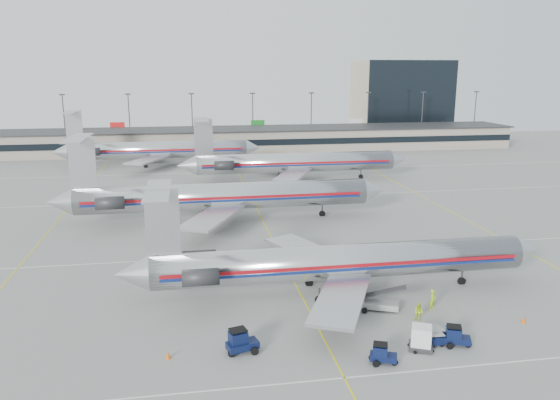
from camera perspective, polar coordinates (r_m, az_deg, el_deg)
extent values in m
plane|color=gray|center=(57.47, 1.67, -8.81)|extent=(260.00, 260.00, 0.00)
cube|color=silver|center=(66.68, -0.02, -5.60)|extent=(160.00, 0.15, 0.02)
cube|color=gray|center=(151.69, -5.61, 6.23)|extent=(160.00, 16.00, 6.00)
cube|color=black|center=(143.65, -5.37, 5.92)|extent=(160.00, 0.20, 1.60)
cube|color=#2D2D30|center=(151.34, -5.63, 7.40)|extent=(162.00, 17.00, 0.30)
cylinder|color=#38383D|center=(168.35, -21.60, 7.61)|extent=(0.30, 0.30, 15.00)
cube|color=#2D2D30|center=(167.88, -21.83, 10.19)|extent=(1.60, 0.40, 0.35)
cylinder|color=#38383D|center=(165.60, -15.45, 7.98)|extent=(0.30, 0.30, 15.00)
cube|color=#2D2D30|center=(165.12, -15.62, 10.61)|extent=(1.60, 0.40, 0.35)
cylinder|color=#38383D|center=(164.79, -9.15, 8.27)|extent=(0.30, 0.30, 15.00)
cube|color=#2D2D30|center=(164.31, -9.25, 10.91)|extent=(1.60, 0.40, 0.35)
cylinder|color=#38383D|center=(165.93, -2.86, 8.45)|extent=(0.30, 0.30, 15.00)
cube|color=#2D2D30|center=(165.45, -2.89, 11.08)|extent=(1.60, 0.40, 0.35)
cylinder|color=#38383D|center=(169.00, 3.28, 8.54)|extent=(0.30, 0.30, 15.00)
cube|color=#2D2D30|center=(168.53, 3.31, 11.11)|extent=(1.60, 0.40, 0.35)
cylinder|color=#38383D|center=(173.88, 9.13, 8.53)|extent=(0.30, 0.30, 15.00)
cube|color=#2D2D30|center=(173.43, 9.23, 11.03)|extent=(1.60, 0.40, 0.35)
cylinder|color=#38383D|center=(180.44, 14.62, 8.44)|extent=(0.30, 0.30, 15.00)
cube|color=#2D2D30|center=(180.00, 14.76, 10.85)|extent=(1.60, 0.40, 0.35)
cylinder|color=#38383D|center=(188.49, 19.67, 8.29)|extent=(0.30, 0.30, 15.00)
cube|color=#2D2D30|center=(188.07, 19.86, 10.59)|extent=(1.60, 0.40, 0.35)
cube|color=tan|center=(194.43, 12.50, 10.36)|extent=(30.00, 20.00, 25.00)
cylinder|color=silver|center=(54.69, 6.47, -6.42)|extent=(37.14, 3.44, 3.44)
cone|color=silver|center=(63.08, 24.34, -4.86)|extent=(2.97, 3.44, 3.44)
cone|color=silver|center=(53.02, -15.26, -7.48)|extent=(3.34, 3.44, 3.44)
cube|color=maroon|center=(53.09, 6.99, -6.90)|extent=(35.29, 0.05, 0.33)
cube|color=navy|center=(53.22, 6.98, -7.27)|extent=(35.29, 0.05, 0.26)
cube|color=silver|center=(60.50, 3.05, -5.32)|extent=(8.64, 12.59, 0.30)
cube|color=silver|center=(48.75, 6.44, -10.13)|extent=(8.64, 12.59, 0.30)
cube|color=silver|center=(51.28, -12.18, -2.28)|extent=(3.16, 0.23, 6.31)
cube|color=silver|center=(50.59, -12.66, 0.95)|extent=(2.23, 9.75, 0.17)
cylinder|color=#2D2D30|center=(55.11, -8.45, -6.02)|extent=(3.34, 1.58, 1.58)
cylinder|color=#2D2D30|center=(50.15, -8.30, -8.01)|extent=(3.34, 1.58, 1.58)
cylinder|color=#2D2D30|center=(60.31, 18.48, -7.65)|extent=(0.19, 0.19, 1.53)
cylinder|color=#2D2D30|center=(52.92, 4.13, -9.96)|extent=(0.19, 0.19, 1.53)
cylinder|color=#2D2D30|center=(56.93, 3.06, -8.21)|extent=(0.19, 0.19, 1.53)
cylinder|color=black|center=(60.47, 18.45, -8.04)|extent=(0.84, 0.28, 0.84)
cylinder|color=silver|center=(80.58, -5.81, 0.41)|extent=(42.36, 3.92, 3.92)
cone|color=silver|center=(85.12, 9.74, 0.98)|extent=(3.39, 3.92, 3.92)
cone|color=silver|center=(82.43, -22.03, -0.22)|extent=(3.81, 3.92, 3.92)
cube|color=maroon|center=(78.63, -5.72, 0.20)|extent=(40.24, 0.05, 0.37)
cube|color=navy|center=(78.72, -5.71, -0.10)|extent=(40.24, 0.05, 0.30)
cube|color=silver|center=(87.93, -7.51, 0.75)|extent=(9.85, 14.36, 0.34)
cube|color=silver|center=(73.54, -7.04, -1.74)|extent=(9.85, 14.36, 0.34)
cube|color=silver|center=(80.69, -19.95, 3.71)|extent=(3.60, 0.26, 7.20)
cube|color=silver|center=(80.30, -20.37, 6.08)|extent=(2.54, 11.12, 0.19)
cylinder|color=#2D2D30|center=(84.01, -16.83, 0.65)|extent=(3.81, 1.80, 1.80)
cylinder|color=#2D2D30|center=(78.17, -17.35, -0.31)|extent=(3.81, 1.80, 1.80)
cylinder|color=#2D2D30|center=(83.49, 4.44, -1.10)|extent=(0.21, 0.21, 1.75)
cylinder|color=#2D2D30|center=(78.67, -7.95, -2.10)|extent=(0.21, 0.21, 1.75)
cylinder|color=#2D2D30|center=(83.58, -8.06, -1.18)|extent=(0.21, 0.21, 1.75)
cylinder|color=black|center=(83.62, 4.43, -1.44)|extent=(0.95, 0.32, 0.95)
cylinder|color=silver|center=(110.03, 1.71, 3.94)|extent=(39.83, 3.88, 3.88)
cone|color=silver|center=(116.17, 12.24, 4.15)|extent=(3.35, 3.88, 3.88)
cone|color=silver|center=(107.94, -9.74, 3.57)|extent=(3.77, 3.88, 3.88)
cube|color=maroon|center=(108.12, 1.91, 3.86)|extent=(37.84, 0.05, 0.37)
cube|color=navy|center=(108.19, 1.91, 3.64)|extent=(37.84, 0.05, 0.29)
cube|color=silver|center=(116.95, -0.01, 3.99)|extent=(9.75, 14.21, 0.34)
cube|color=silver|center=(102.73, 1.36, 2.67)|extent=(9.75, 14.21, 0.34)
cube|color=silver|center=(107.20, -7.99, 6.54)|extent=(3.56, 0.26, 7.13)
cube|color=silver|center=(106.85, -8.22, 8.32)|extent=(2.52, 11.01, 0.19)
cylinder|color=#2D2D30|center=(111.04, -6.06, 4.12)|extent=(3.77, 1.78, 1.78)
cylinder|color=#2D2D30|center=(105.15, -5.85, 3.61)|extent=(3.77, 1.78, 1.78)
cylinder|color=#2D2D30|center=(113.95, 8.44, 2.70)|extent=(0.21, 0.21, 1.73)
cylinder|color=#2D2D30|center=(107.53, 0.32, 2.21)|extent=(0.21, 0.21, 1.73)
cylinder|color=#2D2D30|center=(112.40, -0.13, 2.70)|extent=(0.21, 0.21, 1.73)
cylinder|color=black|center=(114.04, 8.43, 2.45)|extent=(0.94, 0.31, 0.94)
cylinder|color=silver|center=(130.53, -12.46, 5.15)|extent=(40.36, 3.93, 3.93)
cone|color=silver|center=(131.26, -2.84, 5.49)|extent=(3.40, 3.93, 3.93)
cone|color=silver|center=(133.47, -22.00, 4.66)|extent=(3.82, 3.93, 3.93)
cube|color=maroon|center=(128.55, -12.50, 5.09)|extent=(38.34, 0.05, 0.37)
cube|color=navy|center=(128.61, -12.49, 4.91)|extent=(38.34, 0.05, 0.30)
cube|color=silver|center=(138.14, -13.18, 5.10)|extent=(9.88, 14.40, 0.34)
cube|color=silver|center=(123.47, -13.57, 4.13)|extent=(9.88, 14.40, 0.34)
cube|color=silver|center=(132.12, -20.72, 7.14)|extent=(3.61, 0.27, 7.22)
cube|color=silver|center=(131.91, -20.97, 8.59)|extent=(2.55, 11.15, 0.19)
cylinder|color=#2D2D30|center=(135.03, -18.74, 5.16)|extent=(3.82, 1.81, 1.81)
cylinder|color=#2D2D30|center=(129.11, -19.15, 4.78)|extent=(3.82, 1.81, 1.81)
cylinder|color=#2D2D30|center=(130.98, -6.34, 4.15)|extent=(0.21, 0.21, 1.75)
cylinder|color=#2D2D30|center=(128.64, -13.87, 3.67)|extent=(0.21, 0.21, 1.75)
cylinder|color=#2D2D30|center=(133.66, -13.72, 4.03)|extent=(0.21, 0.21, 1.75)
cylinder|color=black|center=(131.07, -6.34, 3.93)|extent=(0.96, 0.32, 0.96)
cube|color=#091134|center=(44.55, -3.93, -14.89)|extent=(2.71, 1.85, 0.56)
cube|color=#091134|center=(44.21, -4.39, -14.15)|extent=(1.60, 1.44, 1.01)
cube|color=black|center=(43.90, -4.41, -13.37)|extent=(1.53, 1.38, 0.09)
cylinder|color=black|center=(45.27, -2.83, -14.82)|extent=(0.63, 0.20, 0.63)
cylinder|color=black|center=(44.29, -2.65, -15.50)|extent=(0.63, 0.20, 0.63)
cylinder|color=black|center=(45.13, -5.18, -14.96)|extent=(0.63, 0.20, 0.63)
cylinder|color=black|center=(44.14, -5.05, -15.65)|extent=(0.63, 0.20, 0.63)
cube|color=#091134|center=(43.78, 10.75, -15.82)|extent=(2.26, 1.69, 0.46)
cube|color=#091134|center=(43.43, 10.42, -15.23)|extent=(1.37, 1.26, 0.83)
cube|color=black|center=(43.17, 10.45, -14.59)|extent=(1.31, 1.20, 0.07)
cylinder|color=black|center=(44.52, 11.44, -15.70)|extent=(0.52, 0.17, 0.52)
cylinder|color=black|center=(43.77, 11.89, -16.26)|extent=(0.52, 0.17, 0.52)
cylinder|color=black|center=(44.05, 9.58, -15.95)|extent=(0.52, 0.17, 0.52)
cylinder|color=black|center=(43.30, 9.99, -16.52)|extent=(0.52, 0.17, 0.52)
cube|color=#091134|center=(47.66, 17.97, -13.68)|extent=(2.39, 1.77, 0.49)
cube|color=#091134|center=(47.27, 17.70, -13.10)|extent=(1.44, 1.33, 0.88)
cube|color=black|center=(47.02, 17.75, -12.46)|extent=(1.38, 1.27, 0.08)
cylinder|color=black|center=(48.50, 18.52, -13.58)|extent=(0.55, 0.18, 0.55)
cylinder|color=black|center=(47.74, 19.08, -14.08)|extent=(0.55, 0.18, 0.55)
cylinder|color=black|center=(47.83, 16.82, -13.85)|extent=(0.55, 0.18, 0.55)
cylinder|color=black|center=(47.06, 17.35, -14.36)|extent=(0.55, 0.18, 0.55)
cube|color=#091134|center=(47.25, 15.54, -13.77)|extent=(1.82, 1.26, 0.66)
cube|color=gray|center=(47.04, 15.58, -13.26)|extent=(1.82, 1.26, 0.06)
cylinder|color=black|center=(48.09, 15.98, -13.77)|extent=(0.34, 0.13, 0.34)
cylinder|color=black|center=(47.26, 16.54, -14.31)|extent=(0.34, 0.13, 0.34)
cylinder|color=black|center=(47.57, 14.50, -13.99)|extent=(0.34, 0.13, 0.34)
cylinder|color=black|center=(46.73, 15.03, -14.54)|extent=(0.34, 0.13, 0.34)
cube|color=#091134|center=(47.79, 15.47, -13.39)|extent=(2.12, 1.61, 0.71)
cube|color=gray|center=(47.56, 15.51, -12.84)|extent=(2.12, 1.61, 0.06)
cylinder|color=black|center=(48.69, 15.95, -13.40)|extent=(0.37, 0.14, 0.37)
cylinder|color=black|center=(47.80, 16.54, -13.97)|extent=(0.37, 0.14, 0.37)
cylinder|color=black|center=(48.13, 14.37, -13.62)|extent=(0.37, 0.14, 0.37)
cylinder|color=black|center=(47.22, 14.93, -14.21)|extent=(0.37, 0.14, 0.37)
cube|color=#2D2D30|center=(46.43, 14.49, -14.58)|extent=(2.34, 2.19, 0.31)
cube|color=silver|center=(46.01, 14.55, -13.55)|extent=(2.01, 1.96, 1.55)
cylinder|color=black|center=(47.27, 14.99, -14.27)|extent=(0.25, 0.12, 0.25)
cylinder|color=black|center=(46.28, 15.64, -14.94)|extent=(0.25, 0.12, 0.25)
cylinder|color=black|center=(46.72, 13.32, -14.51)|extent=(0.25, 0.12, 0.25)
cylinder|color=black|center=(45.72, 13.94, -15.20)|extent=(0.25, 0.12, 0.25)
cube|color=gray|center=(52.41, 10.11, -10.71)|extent=(4.15, 2.75, 0.54)
cube|color=#2D2D30|center=(52.13, 10.85, -9.39)|extent=(4.04, 2.37, 1.40)
cylinder|color=black|center=(53.47, 11.34, -10.52)|extent=(0.54, 0.17, 0.54)
cylinder|color=black|center=(52.46, 11.80, -11.03)|extent=(0.54, 0.17, 0.54)
cylinder|color=black|center=(52.58, 8.41, -10.82)|extent=(0.54, 0.17, 0.54)
cylinder|color=black|center=(51.55, 8.82, -11.35)|extent=(0.54, 0.17, 0.54)
imported|color=#9AD013|center=(53.35, 15.65, -9.99)|extent=(0.86, 0.80, 1.97)
imported|color=#BADC14|center=(50.85, 14.31, -11.29)|extent=(1.02, 1.02, 1.67)
cone|color=#E65407|center=(53.71, 24.10, -11.35)|extent=(0.49, 0.49, 0.59)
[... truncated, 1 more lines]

